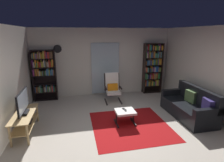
# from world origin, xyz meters

# --- Properties ---
(ground_plane) EXTENTS (7.02, 7.02, 0.00)m
(ground_plane) POSITION_xyz_m (0.00, 0.00, 0.00)
(ground_plane) COLOR #B7AC9E
(wall_back) EXTENTS (5.60, 0.06, 2.60)m
(wall_back) POSITION_xyz_m (0.00, 2.90, 1.30)
(wall_back) COLOR silver
(wall_back) RESTS_ON ground
(wall_right) EXTENTS (0.06, 6.00, 2.60)m
(wall_right) POSITION_xyz_m (2.70, 0.00, 1.30)
(wall_right) COLOR silver
(wall_right) RESTS_ON ground
(glass_door_panel) EXTENTS (1.10, 0.01, 2.00)m
(glass_door_panel) POSITION_xyz_m (0.08, 2.83, 1.05)
(glass_door_panel) COLOR silver
(area_rug) EXTENTS (2.01, 2.03, 0.01)m
(area_rug) POSITION_xyz_m (0.27, 0.14, 0.00)
(area_rug) COLOR #9F1012
(area_rug) RESTS_ON ground
(tv_stand) EXTENTS (0.45, 1.24, 0.52)m
(tv_stand) POSITION_xyz_m (-2.37, 0.36, 0.34)
(tv_stand) COLOR tan
(tv_stand) RESTS_ON ground
(television) EXTENTS (0.20, 0.85, 0.56)m
(television) POSITION_xyz_m (-2.37, 0.35, 0.78)
(television) COLOR black
(television) RESTS_ON tv_stand
(bookshelf_near_tv) EXTENTS (0.80, 0.30, 1.83)m
(bookshelf_near_tv) POSITION_xyz_m (-2.19, 2.68, 1.02)
(bookshelf_near_tv) COLOR black
(bookshelf_near_tv) RESTS_ON ground
(bookshelf_near_sofa) EXTENTS (0.75, 0.30, 2.02)m
(bookshelf_near_sofa) POSITION_xyz_m (2.00, 2.69, 1.08)
(bookshelf_near_sofa) COLOR black
(bookshelf_near_sofa) RESTS_ON ground
(leather_sofa) EXTENTS (0.80, 1.76, 0.89)m
(leather_sofa) POSITION_xyz_m (2.13, 0.29, 0.32)
(leather_sofa) COLOR black
(leather_sofa) RESTS_ON ground
(lounge_armchair) EXTENTS (0.59, 0.67, 1.02)m
(lounge_armchair) POSITION_xyz_m (0.19, 2.02, 0.53)
(lounge_armchair) COLOR black
(lounge_armchair) RESTS_ON ground
(ottoman) EXTENTS (0.52, 0.48, 0.38)m
(ottoman) POSITION_xyz_m (0.16, 0.29, 0.31)
(ottoman) COLOR white
(ottoman) RESTS_ON ground
(tv_remote) EXTENTS (0.06, 0.15, 0.02)m
(tv_remote) POSITION_xyz_m (0.16, 0.30, 0.39)
(tv_remote) COLOR black
(tv_remote) RESTS_ON ottoman
(cell_phone) EXTENTS (0.11, 0.15, 0.01)m
(cell_phone) POSITION_xyz_m (0.16, 0.37, 0.38)
(cell_phone) COLOR black
(cell_phone) RESTS_ON ottoman
(wall_clock) EXTENTS (0.29, 0.03, 0.29)m
(wall_clock) POSITION_xyz_m (-1.68, 2.82, 1.85)
(wall_clock) COLOR silver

